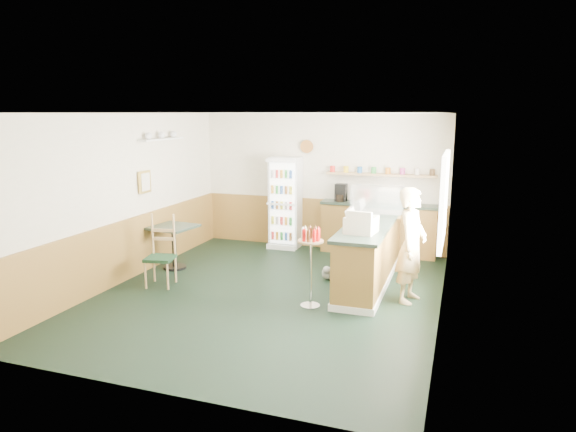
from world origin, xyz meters
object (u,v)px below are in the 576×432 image
at_px(cafe_table, 174,239).
at_px(cafe_chair, 163,248).
at_px(cash_register, 361,225).
at_px(drinks_fridge, 285,203).
at_px(display_case, 377,201).
at_px(shopkeeper, 411,245).
at_px(condiment_stand, 311,254).

bearing_deg(cafe_table, cafe_chair, -70.34).
relative_size(cash_register, cafe_chair, 0.38).
xyz_separation_m(cafe_table, cafe_chair, (0.28, -0.79, 0.05)).
bearing_deg(cafe_table, drinks_fridge, 56.49).
bearing_deg(display_case, cafe_chair, -151.14).
xyz_separation_m(display_case, cafe_table, (-3.40, -0.92, -0.71)).
distance_m(display_case, cafe_chair, 3.62).
xyz_separation_m(drinks_fridge, cash_register, (2.04, -2.54, 0.21)).
bearing_deg(shopkeeper, condiment_stand, 130.30).
height_order(drinks_fridge, cafe_chair, drinks_fridge).
bearing_deg(cafe_chair, shopkeeper, -4.36).
height_order(cash_register, condiment_stand, cash_register).
xyz_separation_m(shopkeeper, cafe_chair, (-3.82, -0.48, -0.25)).
xyz_separation_m(drinks_fridge, shopkeeper, (2.74, -2.36, -0.08)).
bearing_deg(condiment_stand, cash_register, 39.67).
relative_size(drinks_fridge, cafe_table, 2.34).
relative_size(cash_register, cafe_table, 0.55).
bearing_deg(shopkeeper, cash_register, 116.88).
bearing_deg(cafe_chair, cash_register, -5.92).
height_order(cash_register, shopkeeper, shopkeeper).
distance_m(cafe_table, cafe_chair, 0.84).
distance_m(display_case, condiment_stand, 2.07).
relative_size(condiment_stand, cafe_table, 1.43).
xyz_separation_m(drinks_fridge, display_case, (2.04, -1.13, 0.33)).
height_order(drinks_fridge, condiment_stand, drinks_fridge).
distance_m(shopkeeper, condiment_stand, 1.47).
bearing_deg(cash_register, display_case, 96.65).
height_order(display_case, shopkeeper, shopkeeper).
height_order(drinks_fridge, cafe_table, drinks_fridge).
bearing_deg(display_case, condiment_stand, -107.62).
distance_m(condiment_stand, cafe_table, 2.97).
bearing_deg(cash_register, condiment_stand, -133.68).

